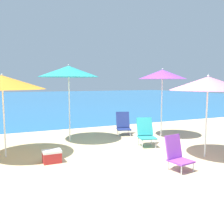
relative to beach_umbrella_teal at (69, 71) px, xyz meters
The scene contains 10 objects.
ground_plane 3.60m from the beach_umbrella_teal, 69.10° to the right, with size 60.00×60.00×0.00m, color #C6B284.
sea_water 22.09m from the beach_umbrella_teal, 87.33° to the left, with size 60.00×40.00×0.01m.
beach_umbrella_teal is the anchor object (origin of this frame).
beach_umbrella_purple 3.07m from the beach_umbrella_teal, 12.07° to the right, with size 1.61×1.61×2.30m.
beach_umbrella_orange 2.17m from the beach_umbrella_teal, 151.96° to the right, with size 2.06×2.06×2.05m.
beach_umbrella_pink 4.03m from the beach_umbrella_teal, 49.20° to the right, with size 1.82×1.82×2.02m.
beach_chair_teal 2.97m from the beach_umbrella_teal, 38.61° to the right, with size 0.59×0.68×0.81m.
beach_chair_purple 4.17m from the beach_umbrella_teal, 67.75° to the right, with size 0.50×0.56×0.72m.
beach_chair_navy 2.65m from the beach_umbrella_teal, ahead, with size 0.60×0.65×0.79m.
cooler_box 2.95m from the beach_umbrella_teal, 115.46° to the right, with size 0.42×0.29×0.30m.
Camera 1 is at (-2.95, -4.92, 1.85)m, focal length 40.00 mm.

